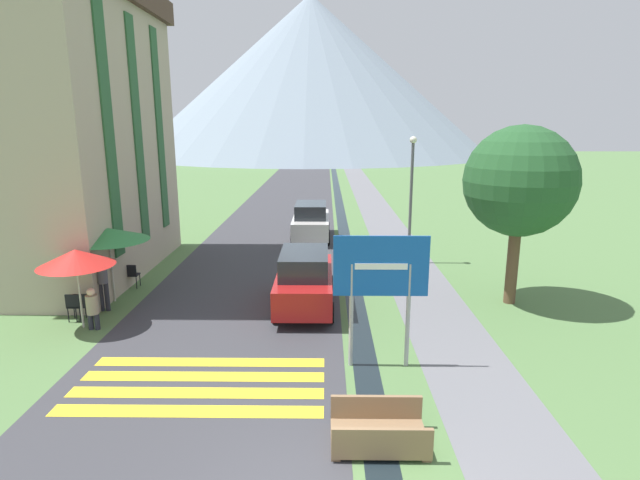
{
  "coord_description": "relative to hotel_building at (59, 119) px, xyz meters",
  "views": [
    {
      "loc": [
        0.25,
        -6.35,
        5.57
      ],
      "look_at": [
        0.05,
        10.0,
        1.76
      ],
      "focal_mm": 28.0,
      "sensor_mm": 36.0,
      "label": 1
    }
  ],
  "objects": [
    {
      "name": "road_sign",
      "position": [
        10.89,
        -7.52,
        -3.58
      ],
      "size": [
        2.16,
        0.11,
        3.15
      ],
      "color": "#9E9EA3",
      "rests_on": "ground_plane"
    },
    {
      "name": "cafe_umbrella_front_red",
      "position": [
        2.84,
        -5.35,
        -3.71
      ],
      "size": [
        2.03,
        2.03,
        2.26
      ],
      "color": "#B7B2A8",
      "rests_on": "ground_plane"
    },
    {
      "name": "parked_car_far",
      "position": [
        8.91,
        5.75,
        -4.83
      ],
      "size": [
        1.84,
        4.28,
        1.82
      ],
      "color": "silver",
      "rests_on": "ground_plane"
    },
    {
      "name": "hotel_building",
      "position": [
        0.0,
        0.0,
        0.0
      ],
      "size": [
        6.1,
        9.43,
        10.61
      ],
      "color": "tan",
      "rests_on": "ground_plane"
    },
    {
      "name": "person_standing_terrace",
      "position": [
        2.9,
        -4.06,
        -4.75
      ],
      "size": [
        0.32,
        0.32,
        1.69
      ],
      "color": "#282833",
      "rests_on": "ground_plane"
    },
    {
      "name": "cafe_umbrella_middle_green",
      "position": [
        2.85,
        -3.24,
        -3.53
      ],
      "size": [
        2.46,
        2.46,
        2.41
      ],
      "color": "#B7B2A8",
      "rests_on": "ground_plane"
    },
    {
      "name": "cafe_chair_near_left",
      "position": [
        2.42,
        -4.91,
        -5.22
      ],
      "size": [
        0.4,
        0.4,
        0.85
      ],
      "rotation": [
        0.0,
        0.0,
        0.21
      ],
      "color": "black",
      "rests_on": "ground_plane"
    },
    {
      "name": "parked_car_near",
      "position": [
        9.0,
        -3.67,
        -4.83
      ],
      "size": [
        1.77,
        4.19,
        1.82
      ],
      "color": "#A31919",
      "rests_on": "ground_plane"
    },
    {
      "name": "person_seated_far",
      "position": [
        3.21,
        -5.49,
        -5.07
      ],
      "size": [
        0.32,
        0.32,
        1.2
      ],
      "color": "#282833",
      "rests_on": "ground_plane"
    },
    {
      "name": "cafe_chair_near_right",
      "position": [
        2.64,
        -4.88,
        -5.22
      ],
      "size": [
        0.4,
        0.4,
        0.85
      ],
      "rotation": [
        0.0,
        0.0,
        0.49
      ],
      "color": "black",
      "rests_on": "ground_plane"
    },
    {
      "name": "cafe_chair_middle",
      "position": [
        2.54,
        -3.62,
        -5.22
      ],
      "size": [
        0.4,
        0.4,
        0.85
      ],
      "rotation": [
        0.0,
        0.0,
        0.07
      ],
      "color": "black",
      "rests_on": "ground_plane"
    },
    {
      "name": "drainage_channel",
      "position": [
        10.6,
        18.0,
        -5.73
      ],
      "size": [
        0.6,
        60.0,
        0.0
      ],
      "color": "black",
      "rests_on": "ground_plane"
    },
    {
      "name": "ground_plane",
      "position": [
        9.4,
        8.0,
        -5.74
      ],
      "size": [
        160.0,
        160.0,
        0.0
      ],
      "primitive_type": "plane",
      "color": "#517542"
    },
    {
      "name": "tree_by_path",
      "position": [
        15.52,
        -3.19,
        -1.87
      ],
      "size": [
        3.37,
        3.37,
        5.57
      ],
      "color": "brown",
      "rests_on": "ground_plane"
    },
    {
      "name": "footpath",
      "position": [
        13.0,
        18.0,
        -5.73
      ],
      "size": [
        2.2,
        60.0,
        0.01
      ],
      "color": "slate",
      "rests_on": "ground_plane"
    },
    {
      "name": "person_seated_near",
      "position": [
        2.62,
        -2.4,
        -5.04
      ],
      "size": [
        0.32,
        0.32,
        1.26
      ],
      "color": "#282833",
      "rests_on": "ground_plane"
    },
    {
      "name": "road",
      "position": [
        6.9,
        18.0,
        -5.73
      ],
      "size": [
        6.4,
        60.0,
        0.01
      ],
      "color": "#38383D",
      "rests_on": "ground_plane"
    },
    {
      "name": "crosswalk_marking",
      "position": [
        6.9,
        -8.47,
        -5.73
      ],
      "size": [
        5.44,
        2.54,
        0.01
      ],
      "color": "yellow",
      "rests_on": "ground_plane"
    },
    {
      "name": "cafe_chair_far_right",
      "position": [
        2.91,
        -1.87,
        -5.22
      ],
      "size": [
        0.4,
        0.4,
        0.85
      ],
      "rotation": [
        0.0,
        0.0,
        0.0
      ],
      "color": "black",
      "rests_on": "ground_plane"
    },
    {
      "name": "footbridge",
      "position": [
        10.6,
        -10.5,
        -5.51
      ],
      "size": [
        1.7,
        1.1,
        0.65
      ],
      "color": "#846647",
      "rests_on": "ground_plane"
    },
    {
      "name": "streetlamp",
      "position": [
        13.04,
        1.47,
        -2.7
      ],
      "size": [
        0.28,
        0.28,
        5.11
      ],
      "color": "#515156",
      "rests_on": "ground_plane"
    },
    {
      "name": "mountain_distant",
      "position": [
        6.78,
        77.29,
        8.29
      ],
      "size": [
        64.68,
        64.68,
        28.04
      ],
      "color": "gray",
      "rests_on": "ground_plane"
    }
  ]
}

